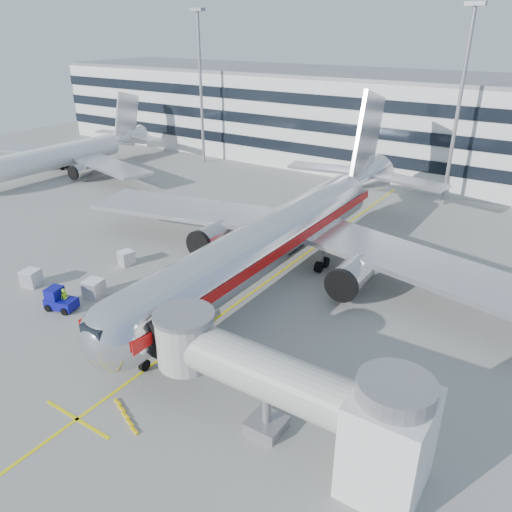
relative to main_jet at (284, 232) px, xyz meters
The scene contains 15 objects.
ground 12.46m from the main_jet, 90.00° to the right, with size 180.00×180.00×0.00m, color gray.
lead_in_line 4.57m from the main_jet, 90.00° to the right, with size 0.25×70.00×0.01m, color yellow.
stop_bar 26.07m from the main_jet, 90.00° to the right, with size 6.00×0.25×0.01m, color yellow.
main_jet is the anchor object (origin of this frame).
jet_bridge 23.18m from the main_jet, 58.30° to the right, with size 17.80×4.50×7.00m.
terminal 46.36m from the main_jet, 90.00° to the left, with size 150.00×24.25×15.60m.
light_mast_west 47.49m from the main_jet, 139.14° to the left, with size 2.40×1.20×25.45m.
light_mast_centre 33.08m from the main_jet, 75.20° to the left, with size 2.40×1.20×25.45m.
second_jet 50.85m from the main_jet, 167.42° to the left, with size 38.21×36.52×12.04m.
belt_loader 14.81m from the main_jet, 106.50° to the right, with size 5.38×2.36×2.53m.
baggage_tug 21.83m from the main_jet, 125.38° to the right, with size 2.97×2.25×2.01m.
cargo_container_left 24.87m from the main_jet, 138.52° to the right, with size 1.86×1.86×1.61m.
cargo_container_right 16.83m from the main_jet, 151.20° to the right, with size 1.64×1.64×1.47m.
cargo_container_front 18.89m from the main_jet, 128.89° to the right, with size 1.87×1.87×1.69m.
ramp_worker 21.33m from the main_jet, 124.67° to the right, with size 0.72×0.47×1.98m, color #A8F419.
Camera 1 is at (23.04, -28.03, 22.77)m, focal length 35.00 mm.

